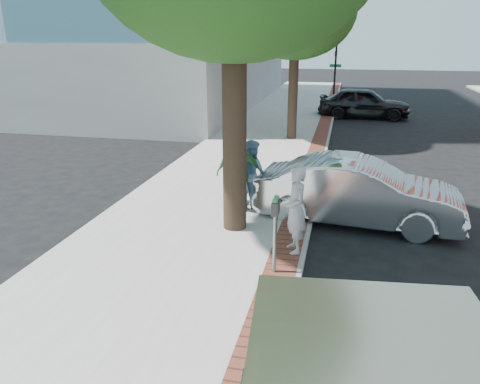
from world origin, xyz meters
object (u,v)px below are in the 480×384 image
(person_gray, at_px, (296,210))
(person_officer, at_px, (252,173))
(parking_meter, at_px, (275,219))
(sedan_silver, at_px, (358,192))
(person_green, at_px, (239,173))
(bg_car, at_px, (364,103))

(person_gray, relative_size, person_officer, 1.05)
(parking_meter, relative_size, sedan_silver, 0.31)
(person_gray, relative_size, person_green, 0.93)
(parking_meter, distance_m, person_gray, 1.03)
(bg_car, bearing_deg, person_gray, 175.51)
(person_green, distance_m, bg_car, 16.32)
(person_gray, height_order, bg_car, person_gray)
(person_gray, bearing_deg, parking_meter, -37.31)
(person_gray, bearing_deg, person_officer, -174.16)
(person_gray, height_order, sedan_silver, person_gray)
(person_officer, relative_size, bg_car, 0.35)
(person_green, xyz_separation_m, bg_car, (3.38, 15.97, -0.28))
(person_officer, xyz_separation_m, person_green, (-0.22, -0.49, 0.11))
(parking_meter, bearing_deg, person_officer, 107.74)
(parking_meter, xyz_separation_m, sedan_silver, (1.51, 3.18, -0.42))
(person_officer, bearing_deg, parking_meter, 152.98)
(person_officer, height_order, sedan_silver, person_officer)
(person_gray, distance_m, person_officer, 2.87)
(parking_meter, relative_size, person_gray, 0.83)
(parking_meter, relative_size, person_officer, 0.87)
(parking_meter, distance_m, person_green, 3.30)
(sedan_silver, bearing_deg, person_officer, 89.20)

